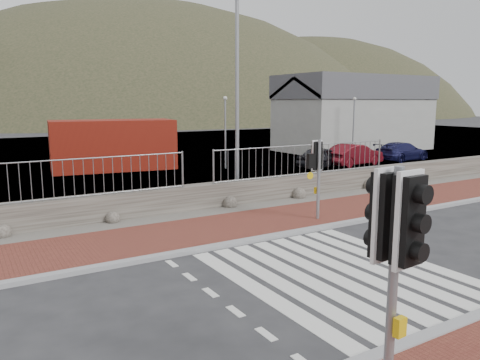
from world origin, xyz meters
TOP-DOWN VIEW (x-y plane):
  - ground at (0.00, 0.00)m, footprint 220.00×220.00m
  - sidewalk_far at (0.00, 4.50)m, footprint 40.00×3.00m
  - kerb_near at (0.00, -3.00)m, footprint 40.00×0.25m
  - kerb_far at (0.00, 3.00)m, footprint 40.00×0.25m
  - zebra_crossing at (-0.00, 0.00)m, footprint 4.62×5.60m
  - gravel_strip at (0.00, 6.50)m, footprint 40.00×1.50m
  - stone_wall at (0.00, 7.30)m, footprint 40.00×0.60m
  - railing at (0.00, 7.15)m, footprint 18.07×0.07m
  - quay at (0.00, 27.90)m, footprint 120.00×40.00m
  - water at (0.00, 62.90)m, footprint 220.00×50.00m
  - harbor_building at (20.00, 19.90)m, footprint 12.20×6.20m
  - hills_backdrop at (6.74, 87.90)m, footprint 254.00×90.00m
  - traffic_signal_near at (-2.78, -3.85)m, footprint 0.46×0.30m
  - traffic_signal_far at (2.62, 3.85)m, footprint 0.63×0.26m
  - streetlight at (2.30, 8.09)m, footprint 1.82×0.28m
  - shipping_container at (0.38, 18.88)m, footprint 7.03×3.67m
  - car_a at (11.04, 13.32)m, footprint 3.80×2.24m
  - car_b at (13.25, 12.96)m, footprint 4.12×1.85m
  - car_c at (17.60, 13.07)m, footprint 4.39×2.19m

SIDE VIEW (x-z plane):
  - hills_backdrop at x=6.74m, z-range -73.05..26.95m
  - ground at x=0.00m, z-range 0.00..0.00m
  - quay at x=0.00m, z-range -0.25..0.25m
  - water at x=0.00m, z-range -0.03..0.03m
  - zebra_crossing at x=0.00m, z-range 0.00..0.01m
  - gravel_strip at x=0.00m, z-range 0.00..0.06m
  - sidewalk_far at x=0.00m, z-range 0.00..0.08m
  - kerb_near at x=0.00m, z-range -0.01..0.11m
  - kerb_far at x=0.00m, z-range -0.01..0.11m
  - stone_wall at x=0.00m, z-range 0.00..0.90m
  - car_a at x=11.04m, z-range 0.00..1.21m
  - car_c at x=17.60m, z-range 0.00..1.22m
  - car_b at x=13.25m, z-range 0.00..1.31m
  - shipping_container at x=0.38m, z-range 0.00..2.80m
  - railing at x=0.00m, z-range 1.21..2.43m
  - traffic_signal_far at x=2.62m, z-range 0.59..3.23m
  - traffic_signal_near at x=-2.78m, z-range 0.68..3.76m
  - harbor_building at x=20.00m, z-range 0.03..5.83m
  - streetlight at x=2.30m, z-range 0.54..9.12m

